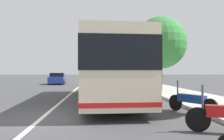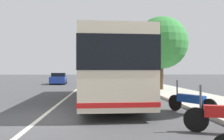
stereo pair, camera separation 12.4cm
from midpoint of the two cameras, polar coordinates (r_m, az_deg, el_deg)
The scene contains 8 objects.
ground_plane at distance 9.20m, azimuth -15.73°, elevation -10.61°, with size 220.00×220.00×0.00m, color #424244.
sidewalk_curb at distance 19.72m, azimuth 13.85°, elevation -4.86°, with size 110.00×3.60×0.14m, color #B2ADA3.
lane_divider_line at distance 19.01m, azimuth -8.97°, elevation -5.24°, with size 110.00×0.16×0.01m, color silver.
coach_bus at distance 13.80m, azimuth -1.48°, elevation 0.55°, with size 12.65×3.30×3.21m.
motorcycle_mid_row at distance 10.13m, azimuth 18.10°, elevation -6.89°, with size 2.10×1.19×1.28m.
car_ahead_same_lane at distance 31.88m, azimuth -12.17°, elevation -2.01°, with size 4.28×2.12×1.43m.
car_side_street at distance 38.57m, azimuth -1.63°, elevation -1.74°, with size 4.59×2.03×1.38m.
roadside_tree_mid_block at distance 21.02m, azimuth 11.56°, elevation 6.19°, with size 4.34×4.34×6.20m.
Camera 2 is at (-8.83, -2.08, 1.65)m, focal length 39.47 mm.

